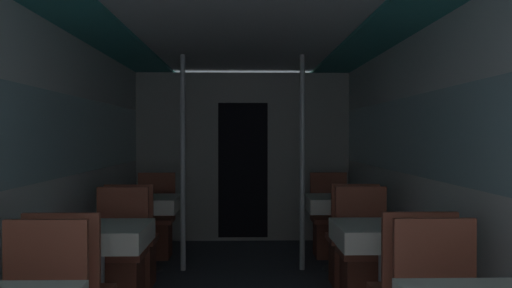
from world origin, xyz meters
name	(u,v)px	position (x,y,z in m)	size (l,w,h in m)	color
wall_left	(48,168)	(-1.41, 2.82, 1.13)	(0.05, 8.44, 2.18)	silver
wall_right	(433,167)	(1.41, 2.82, 1.13)	(0.05, 8.44, 2.18)	silver
ceiling_panel	(242,17)	(0.00, 2.82, 2.22)	(2.82, 8.44, 0.07)	silver
bulkhead_far	(243,157)	(0.00, 6.08, 1.08)	(2.76, 0.09, 2.18)	#A8A8A3
dining_table_left_1	(98,240)	(-0.99, 2.59, 0.64)	(0.68, 0.68, 0.74)	#4C4C51
chair_left_far_1	(119,270)	(-0.99, 3.22, 0.29)	(0.42, 0.42, 0.94)	brown
dining_table_left_2	(145,207)	(-0.99, 4.42, 0.64)	(0.68, 0.68, 0.74)	#4C4C51
chair_left_near_2	(133,255)	(-0.99, 3.80, 0.29)	(0.42, 0.42, 0.94)	brown
chair_left_far_2	(155,232)	(-0.99, 5.05, 0.29)	(0.42, 0.42, 0.94)	brown
support_pole_left_2	(183,163)	(-0.60, 4.42, 1.09)	(0.05, 0.05, 2.18)	silver
dining_table_right_1	(384,239)	(0.99, 2.59, 0.64)	(0.68, 0.68, 0.74)	#4C4C51
chair_right_far_1	(365,269)	(0.99, 3.22, 0.29)	(0.42, 0.42, 0.94)	brown
dining_table_right_2	(340,206)	(0.99, 4.42, 0.64)	(0.68, 0.68, 0.74)	#4C4C51
chair_right_near_2	(352,254)	(0.99, 3.80, 0.29)	(0.42, 0.42, 0.94)	brown
chair_right_far_2	(331,231)	(0.99, 5.05, 0.29)	(0.42, 0.42, 0.94)	brown
support_pole_right_2	(302,162)	(0.60, 4.42, 1.09)	(0.05, 0.05, 2.18)	silver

